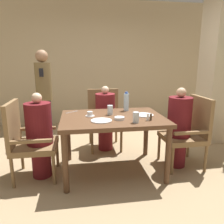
{
  "coord_description": "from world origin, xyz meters",
  "views": [
    {
      "loc": [
        -0.44,
        -2.7,
        1.46
      ],
      "look_at": [
        0.0,
        0.05,
        0.81
      ],
      "focal_mm": 35.0,
      "sensor_mm": 36.0,
      "label": 1
    }
  ],
  "objects_px": {
    "plate_main_right": "(101,121)",
    "diner_in_right_chair": "(179,127)",
    "diner_in_far_chair": "(105,118)",
    "glass_tall_near": "(110,110)",
    "glass_tall_mid": "(136,117)",
    "chair_left_side": "(27,139)",
    "plate_main_left": "(144,115)",
    "diner_in_left_chair": "(40,135)",
    "standing_host": "(44,94)",
    "chair_far_side": "(104,117)",
    "teacup_with_saucer": "(90,114)",
    "bowl_small": "(119,118)",
    "water_bottle": "(126,102)",
    "chair_right_side": "(189,130)"
  },
  "relations": [
    {
      "from": "chair_left_side",
      "to": "chair_right_side",
      "type": "relative_size",
      "value": 1.0
    },
    {
      "from": "chair_far_side",
      "to": "standing_host",
      "type": "height_order",
      "value": "standing_host"
    },
    {
      "from": "glass_tall_mid",
      "to": "chair_right_side",
      "type": "bearing_deg",
      "value": 20.52
    },
    {
      "from": "diner_in_far_chair",
      "to": "bowl_small",
      "type": "height_order",
      "value": "diner_in_far_chair"
    },
    {
      "from": "plate_main_left",
      "to": "water_bottle",
      "type": "bearing_deg",
      "value": 117.98
    },
    {
      "from": "chair_left_side",
      "to": "plate_main_left",
      "type": "bearing_deg",
      "value": -0.07
    },
    {
      "from": "diner_in_right_chair",
      "to": "plate_main_right",
      "type": "distance_m",
      "value": 1.13
    },
    {
      "from": "diner_in_far_chair",
      "to": "diner_in_right_chair",
      "type": "bearing_deg",
      "value": -39.09
    },
    {
      "from": "diner_in_right_chair",
      "to": "glass_tall_mid",
      "type": "bearing_deg",
      "value": -155.51
    },
    {
      "from": "diner_in_far_chair",
      "to": "chair_far_side",
      "type": "bearing_deg",
      "value": 90.0
    },
    {
      "from": "diner_in_right_chair",
      "to": "glass_tall_near",
      "type": "distance_m",
      "value": 0.98
    },
    {
      "from": "diner_in_far_chair",
      "to": "plate_main_left",
      "type": "xyz_separation_m",
      "value": [
        0.42,
        -0.75,
        0.21
      ]
    },
    {
      "from": "teacup_with_saucer",
      "to": "glass_tall_mid",
      "type": "xyz_separation_m",
      "value": [
        0.51,
        -0.39,
        0.04
      ]
    },
    {
      "from": "plate_main_right",
      "to": "diner_in_right_chair",
      "type": "bearing_deg",
      "value": 9.94
    },
    {
      "from": "chair_left_side",
      "to": "standing_host",
      "type": "bearing_deg",
      "value": 87.83
    },
    {
      "from": "plate_main_right",
      "to": "teacup_with_saucer",
      "type": "relative_size",
      "value": 2.12
    },
    {
      "from": "diner_in_left_chair",
      "to": "standing_host",
      "type": "xyz_separation_m",
      "value": [
        -0.1,
        1.33,
        0.33
      ]
    },
    {
      "from": "diner_in_far_chair",
      "to": "plate_main_left",
      "type": "bearing_deg",
      "value": -60.76
    },
    {
      "from": "standing_host",
      "to": "plate_main_right",
      "type": "relative_size",
      "value": 6.56
    },
    {
      "from": "diner_in_right_chair",
      "to": "teacup_with_saucer",
      "type": "bearing_deg",
      "value": 176.72
    },
    {
      "from": "diner_in_right_chair",
      "to": "bowl_small",
      "type": "relative_size",
      "value": 8.86
    },
    {
      "from": "plate_main_right",
      "to": "glass_tall_mid",
      "type": "relative_size",
      "value": 2.0
    },
    {
      "from": "chair_right_side",
      "to": "bowl_small",
      "type": "distance_m",
      "value": 1.06
    },
    {
      "from": "glass_tall_near",
      "to": "glass_tall_mid",
      "type": "relative_size",
      "value": 1.0
    },
    {
      "from": "chair_far_side",
      "to": "water_bottle",
      "type": "height_order",
      "value": "water_bottle"
    },
    {
      "from": "diner_in_right_chair",
      "to": "glass_tall_mid",
      "type": "relative_size",
      "value": 8.87
    },
    {
      "from": "diner_in_right_chair",
      "to": "plate_main_right",
      "type": "relative_size",
      "value": 4.44
    },
    {
      "from": "diner_in_right_chair",
      "to": "standing_host",
      "type": "bearing_deg",
      "value": 145.86
    },
    {
      "from": "diner_in_far_chair",
      "to": "glass_tall_near",
      "type": "distance_m",
      "value": 0.69
    },
    {
      "from": "bowl_small",
      "to": "diner_in_left_chair",
      "type": "bearing_deg",
      "value": 170.64
    },
    {
      "from": "chair_left_side",
      "to": "water_bottle",
      "type": "xyz_separation_m",
      "value": [
        1.33,
        0.32,
        0.37
      ]
    },
    {
      "from": "chair_left_side",
      "to": "teacup_with_saucer",
      "type": "bearing_deg",
      "value": 5.04
    },
    {
      "from": "diner_in_far_chair",
      "to": "plate_main_right",
      "type": "bearing_deg",
      "value": -100.06
    },
    {
      "from": "glass_tall_near",
      "to": "glass_tall_mid",
      "type": "bearing_deg",
      "value": -61.26
    },
    {
      "from": "chair_left_side",
      "to": "plate_main_right",
      "type": "xyz_separation_m",
      "value": [
        0.91,
        -0.19,
        0.25
      ]
    },
    {
      "from": "diner_in_right_chair",
      "to": "bowl_small",
      "type": "xyz_separation_m",
      "value": [
        -0.87,
        -0.16,
        0.2
      ]
    },
    {
      "from": "chair_right_side",
      "to": "water_bottle",
      "type": "bearing_deg",
      "value": 158.87
    },
    {
      "from": "chair_left_side",
      "to": "plate_main_left",
      "type": "height_order",
      "value": "chair_left_side"
    },
    {
      "from": "diner_in_left_chair",
      "to": "glass_tall_near",
      "type": "distance_m",
      "value": 0.96
    },
    {
      "from": "diner_in_left_chair",
      "to": "glass_tall_mid",
      "type": "bearing_deg",
      "value": -15.54
    },
    {
      "from": "standing_host",
      "to": "plate_main_right",
      "type": "height_order",
      "value": "standing_host"
    },
    {
      "from": "diner_in_right_chair",
      "to": "plate_main_right",
      "type": "bearing_deg",
      "value": -170.06
    },
    {
      "from": "plate_main_left",
      "to": "diner_in_right_chair",
      "type": "bearing_deg",
      "value": 0.2
    },
    {
      "from": "diner_in_left_chair",
      "to": "teacup_with_saucer",
      "type": "distance_m",
      "value": 0.68
    },
    {
      "from": "chair_far_side",
      "to": "chair_right_side",
      "type": "distance_m",
      "value": 1.41
    },
    {
      "from": "diner_in_left_chair",
      "to": "glass_tall_mid",
      "type": "relative_size",
      "value": 8.65
    },
    {
      "from": "teacup_with_saucer",
      "to": "chair_left_side",
      "type": "bearing_deg",
      "value": -174.96
    },
    {
      "from": "bowl_small",
      "to": "standing_host",
      "type": "bearing_deg",
      "value": 126.17
    },
    {
      "from": "diner_in_far_chair",
      "to": "diner_in_right_chair",
      "type": "distance_m",
      "value": 1.19
    },
    {
      "from": "chair_left_side",
      "to": "water_bottle",
      "type": "bearing_deg",
      "value": 13.52
    }
  ]
}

